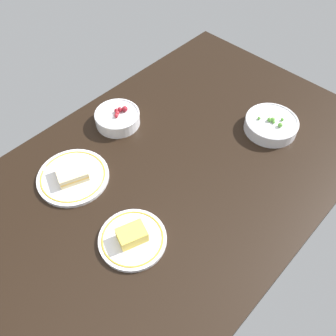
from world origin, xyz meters
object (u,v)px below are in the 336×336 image
object	(u,v)px
bowl_berries	(118,118)
bowl_peas	(271,124)
plate_cheese	(132,238)
plate_sandwich	(73,176)

from	to	relation	value
bowl_berries	bowl_peas	bearing A→B (deg)	130.07
plate_cheese	bowl_berries	size ratio (longest dim) A/B	1.20
plate_cheese	plate_sandwich	size ratio (longest dim) A/B	0.84
plate_cheese	bowl_berries	bearing A→B (deg)	-126.74
bowl_peas	bowl_berries	size ratio (longest dim) A/B	1.16
plate_sandwich	bowl_peas	world-z (taller)	bowl_peas
plate_cheese	plate_sandwich	xyz separation A→B (cm)	(-1.90, -28.55, -0.05)
plate_sandwich	bowl_berries	distance (cm)	26.73
plate_sandwich	bowl_peas	size ratio (longest dim) A/B	1.22
plate_sandwich	bowl_berries	world-z (taller)	bowl_berries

